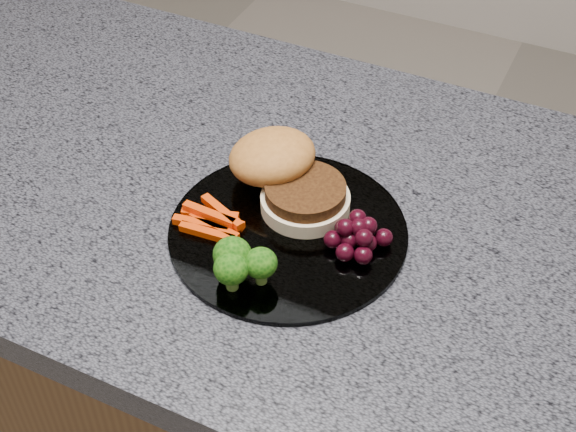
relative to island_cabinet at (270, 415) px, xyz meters
The scene contains 7 objects.
island_cabinet is the anchor object (origin of this frame).
countertop 0.45m from the island_cabinet, ahead, with size 1.20×0.60×0.04m, color #50515B.
plate 0.48m from the island_cabinet, 43.47° to the right, with size 0.26×0.26×0.01m, color white.
burger 0.50m from the island_cabinet, ahead, with size 0.18×0.16×0.05m.
carrot_sticks 0.49m from the island_cabinet, 104.67° to the right, with size 0.08×0.05×0.02m.
broccoli 0.52m from the island_cabinet, 72.38° to the right, with size 0.07×0.05×0.05m.
grape_bunch 0.51m from the island_cabinet, 18.52° to the right, with size 0.07×0.06×0.03m.
Camera 1 is at (0.32, -0.61, 1.51)m, focal length 50.00 mm.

